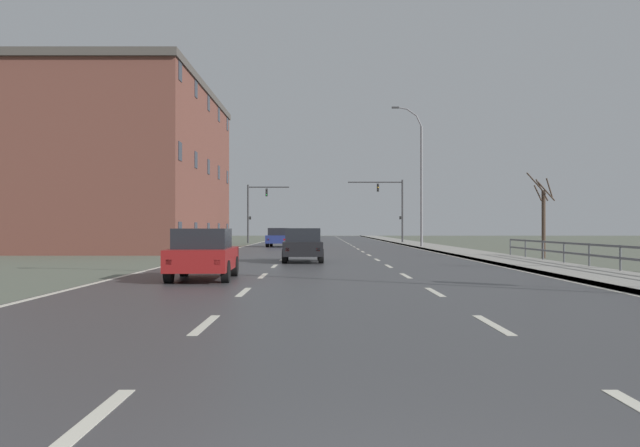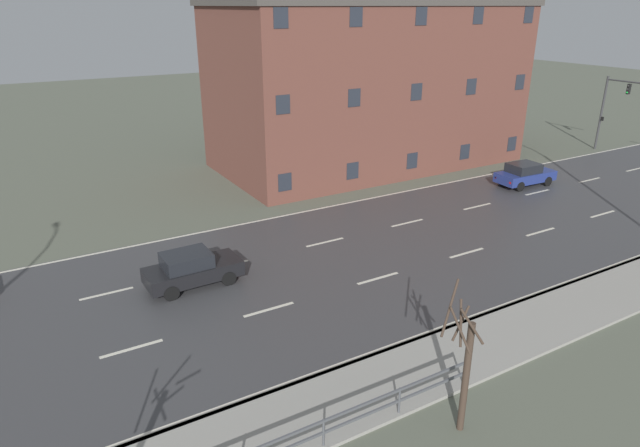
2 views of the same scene
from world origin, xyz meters
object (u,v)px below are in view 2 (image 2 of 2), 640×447
(traffic_signal_left, at_px, (612,104))
(brick_building, at_px, (368,84))
(car_distant, at_px, (192,269))
(car_near_right, at_px, (525,174))

(traffic_signal_left, xyz_separation_m, brick_building, (-7.07, -19.36, 2.03))
(car_distant, bearing_deg, car_near_right, 94.82)
(car_distant, height_order, brick_building, brick_building)
(traffic_signal_left, height_order, brick_building, brick_building)
(traffic_signal_left, bearing_deg, car_distant, -81.06)
(car_distant, relative_size, brick_building, 0.18)
(car_near_right, bearing_deg, car_distant, -80.92)
(brick_building, bearing_deg, car_near_right, 29.29)
(car_distant, xyz_separation_m, brick_building, (-12.98, 18.17, 5.14))
(car_near_right, height_order, car_distant, same)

